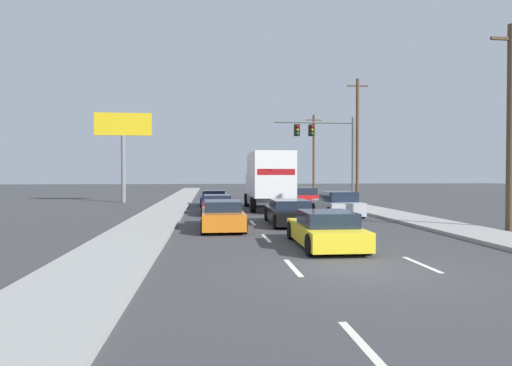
# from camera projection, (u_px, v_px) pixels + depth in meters

# --- Properties ---
(ground_plane) EXTENTS (140.00, 140.00, 0.00)m
(ground_plane) POSITION_uv_depth(u_px,v_px,m) (255.00, 203.00, 35.33)
(ground_plane) COLOR #3D3D3F
(sidewalk_right) EXTENTS (2.51, 80.00, 0.14)m
(sidewalk_right) POSITION_uv_depth(u_px,v_px,m) (352.00, 206.00, 31.07)
(sidewalk_right) COLOR #9E9E99
(sidewalk_right) RESTS_ON ground_plane
(sidewalk_left) EXTENTS (2.51, 80.00, 0.14)m
(sidewalk_left) POSITION_uv_depth(u_px,v_px,m) (170.00, 207.00, 29.64)
(sidewalk_left) COLOR #9E9E99
(sidewalk_left) RESTS_ON ground_plane
(lane_markings) EXTENTS (3.54, 52.00, 0.01)m
(lane_markings) POSITION_uv_depth(u_px,v_px,m) (262.00, 207.00, 30.84)
(lane_markings) COLOR silver
(lane_markings) RESTS_ON ground_plane
(car_blue) EXTENTS (1.98, 4.15, 1.15)m
(car_blue) POSITION_uv_depth(u_px,v_px,m) (214.00, 199.00, 31.92)
(car_blue) COLOR #1E389E
(car_blue) RESTS_ON ground_plane
(car_maroon) EXTENTS (1.90, 4.44, 1.12)m
(car_maroon) POSITION_uv_depth(u_px,v_px,m) (217.00, 205.00, 25.64)
(car_maroon) COLOR maroon
(car_maroon) RESTS_ON ground_plane
(car_orange) EXTENTS (1.84, 4.70, 1.22)m
(car_orange) POSITION_uv_depth(u_px,v_px,m) (222.00, 216.00, 18.48)
(car_orange) COLOR orange
(car_orange) RESTS_ON ground_plane
(box_truck) EXTENTS (2.71, 7.56, 3.73)m
(box_truck) POSITION_uv_depth(u_px,v_px,m) (268.00, 178.00, 28.24)
(box_truck) COLOR white
(box_truck) RESTS_ON ground_plane
(car_black) EXTENTS (2.01, 4.50, 1.16)m
(car_black) POSITION_uv_depth(u_px,v_px,m) (289.00, 213.00, 20.11)
(car_black) COLOR black
(car_black) RESTS_ON ground_plane
(car_yellow) EXTENTS (1.96, 4.36, 1.17)m
(car_yellow) POSITION_uv_depth(u_px,v_px,m) (325.00, 230.00, 13.91)
(car_yellow) COLOR yellow
(car_yellow) RESTS_ON ground_plane
(car_red) EXTENTS (1.89, 4.13, 1.34)m
(car_red) POSITION_uv_depth(u_px,v_px,m) (305.00, 197.00, 32.18)
(car_red) COLOR red
(car_red) RESTS_ON ground_plane
(car_silver) EXTENTS (1.98, 4.39, 1.38)m
(car_silver) POSITION_uv_depth(u_px,v_px,m) (337.00, 205.00, 24.24)
(car_silver) COLOR #B7BABF
(car_silver) RESTS_ON ground_plane
(traffic_signal_mast) EXTENTS (6.81, 0.69, 7.17)m
(traffic_signal_mast) POSITION_uv_depth(u_px,v_px,m) (321.00, 139.00, 35.78)
(traffic_signal_mast) COLOR #595B56
(traffic_signal_mast) RESTS_ON ground_plane
(utility_pole_near) EXTENTS (1.80, 0.28, 8.55)m
(utility_pole_near) POSITION_uv_depth(u_px,v_px,m) (510.00, 125.00, 17.79)
(utility_pole_near) COLOR brown
(utility_pole_near) RESTS_ON ground_plane
(utility_pole_mid) EXTENTS (1.80, 0.28, 10.37)m
(utility_pole_mid) POSITION_uv_depth(u_px,v_px,m) (357.00, 139.00, 36.01)
(utility_pole_mid) COLOR brown
(utility_pole_mid) RESTS_ON ground_plane
(utility_pole_far) EXTENTS (1.80, 0.28, 9.21)m
(utility_pole_far) POSITION_uv_depth(u_px,v_px,m) (314.00, 154.00, 49.53)
(utility_pole_far) COLOR brown
(utility_pole_far) RESTS_ON ground_plane
(roadside_billboard) EXTENTS (4.64, 0.36, 7.44)m
(roadside_billboard) POSITION_uv_depth(u_px,v_px,m) (123.00, 137.00, 35.53)
(roadside_billboard) COLOR slate
(roadside_billboard) RESTS_ON ground_plane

